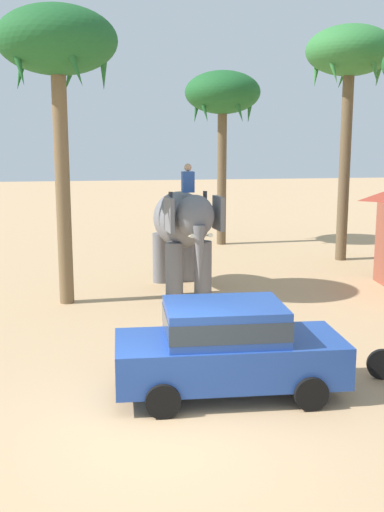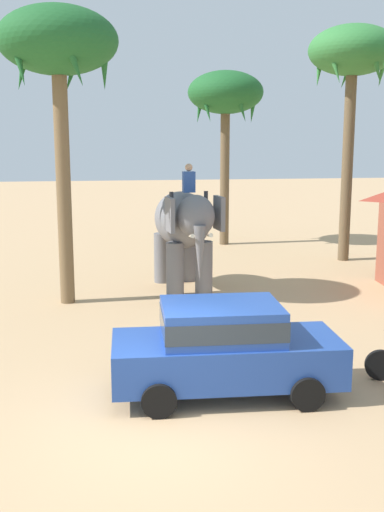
# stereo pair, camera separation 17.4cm
# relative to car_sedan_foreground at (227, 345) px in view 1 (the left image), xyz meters

# --- Properties ---
(ground_plane) EXTENTS (120.00, 120.00, 0.00)m
(ground_plane) POSITION_rel_car_sedan_foreground_xyz_m (-1.30, -1.40, -0.93)
(ground_plane) COLOR tan
(car_sedan_foreground) EXTENTS (4.18, 2.03, 1.70)m
(car_sedan_foreground) POSITION_rel_car_sedan_foreground_xyz_m (0.00, 0.00, 0.00)
(car_sedan_foreground) COLOR #23479E
(car_sedan_foreground) RESTS_ON ground
(elephant_with_mahout) EXTENTS (1.91, 3.95, 3.88)m
(elephant_with_mahout) POSITION_rel_car_sedan_foreground_xyz_m (0.42, 7.97, 1.06)
(elephant_with_mahout) COLOR slate
(elephant_with_mahout) RESTS_ON ground
(palm_tree_behind_elephant) EXTENTS (3.20, 3.20, 8.04)m
(palm_tree_behind_elephant) POSITION_rel_car_sedan_foreground_xyz_m (-3.07, 7.01, 5.98)
(palm_tree_behind_elephant) COLOR brown
(palm_tree_behind_elephant) RESTS_ON ground
(palm_tree_left_of_road) EXTENTS (3.20, 3.20, 8.63)m
(palm_tree_left_of_road) POSITION_rel_car_sedan_foreground_xyz_m (7.14, 11.69, 6.53)
(palm_tree_left_of_road) COLOR brown
(palm_tree_left_of_road) RESTS_ON ground
(palm_tree_far_back) EXTENTS (3.20, 3.20, 7.40)m
(palm_tree_far_back) POSITION_rel_car_sedan_foreground_xyz_m (3.37, 15.95, 5.39)
(palm_tree_far_back) COLOR brown
(palm_tree_far_back) RESTS_ON ground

